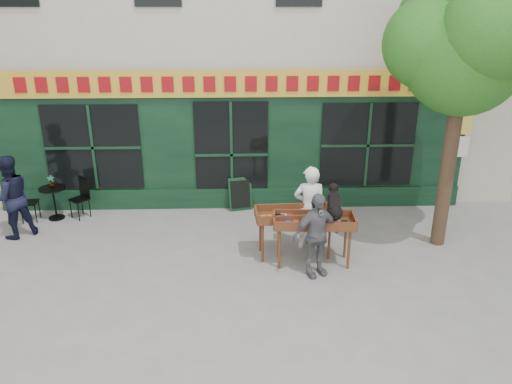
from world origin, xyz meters
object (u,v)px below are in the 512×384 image
at_px(book_cart_right, 295,217).
at_px(man_right, 316,235).
at_px(dog, 334,202).
at_px(man_left, 11,197).
at_px(bistro_table, 54,197).
at_px(woman, 309,208).
at_px(book_cart_center, 314,224).

relative_size(book_cart_right, man_right, 0.96).
xyz_separation_m(dog, man_left, (-6.53, 1.39, -0.39)).
bearing_deg(dog, bistro_table, 161.87).
relative_size(dog, woman, 0.34).
bearing_deg(woman, bistro_table, -12.96).
bearing_deg(woman, man_left, -3.61).
bearing_deg(bistro_table, man_right, -25.42).
xyz_separation_m(woman, man_right, (-0.03, -1.08, -0.07)).
xyz_separation_m(woman, book_cart_right, (-0.33, -0.33, -0.05)).
distance_m(book_cart_center, woman, 0.65).
relative_size(book_cart_center, man_left, 0.85).
bearing_deg(woman, book_cart_right, 48.01).
bearing_deg(woman, man_right, 91.42).
bearing_deg(bistro_table, book_cart_right, -19.85).
bearing_deg(bistro_table, dog, -20.92).
bearing_deg(man_right, bistro_table, 131.05).
bearing_deg(man_right, man_left, 140.40).
bearing_deg(dog, woman, 119.36).
height_order(dog, bistro_table, dog).
bearing_deg(dog, book_cart_center, 174.66).
height_order(book_cart_right, bistro_table, book_cart_right).
bearing_deg(bistro_table, woman, -15.75).
bearing_deg(woman, dog, 119.36).
distance_m(woman, man_left, 6.22).
bearing_deg(man_right, dog, 21.66).
height_order(woman, bistro_table, woman).
xyz_separation_m(book_cart_center, woman, (0.00, 0.65, 0.05)).
height_order(book_cart_center, woman, woman).
relative_size(book_cart_right, bistro_table, 2.02).
distance_m(dog, man_right, 0.73).
bearing_deg(book_cart_center, man_right, -90.67).
height_order(dog, woman, woman).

